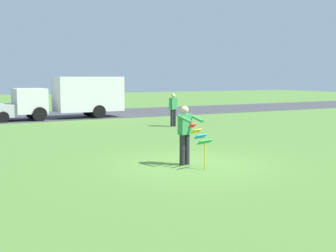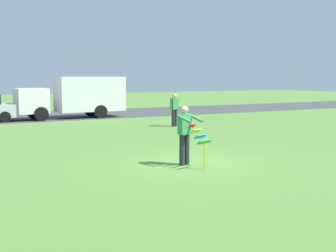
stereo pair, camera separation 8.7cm
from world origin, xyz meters
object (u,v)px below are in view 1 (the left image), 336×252
object	(u,v)px
person_kite_flyer	(185,133)
kite_held	(201,138)
person_walker_near	(173,109)
parked_truck_white_box	(76,96)

from	to	relation	value
person_kite_flyer	kite_held	bearing A→B (deg)	-79.77
person_kite_flyer	kite_held	xyz separation A→B (m)	(0.12, -0.65, -0.10)
person_kite_flyer	person_walker_near	bearing A→B (deg)	62.20
parked_truck_white_box	person_kite_flyer	bearing A→B (deg)	-96.14
person_kite_flyer	kite_held	world-z (taller)	person_kite_flyer
kite_held	parked_truck_white_box	size ratio (longest dim) A/B	0.19
person_kite_flyer	parked_truck_white_box	xyz separation A→B (m)	(1.75, 16.23, 0.46)
person_kite_flyer	parked_truck_white_box	world-z (taller)	parked_truck_white_box
kite_held	parked_truck_white_box	xyz separation A→B (m)	(1.63, 16.88, 0.56)
person_walker_near	kite_held	bearing A→B (deg)	-115.64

